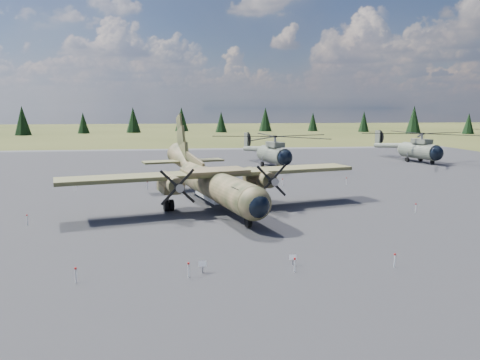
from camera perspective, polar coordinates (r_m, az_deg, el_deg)
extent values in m
plane|color=brown|center=(39.71, -0.97, -4.72)|extent=(500.00, 500.00, 0.00)
cube|color=#5D5C61|center=(49.44, -2.32, -2.04)|extent=(120.00, 120.00, 0.04)
cylinder|color=#30381E|center=(42.88, -2.84, -0.72)|extent=(6.78, 17.38, 2.68)
sphere|color=#30381E|center=(34.97, 1.74, -2.88)|extent=(3.19, 3.19, 2.63)
sphere|color=black|center=(34.50, 2.09, -3.12)|extent=(2.34, 2.34, 1.93)
cube|color=black|center=(36.22, 0.78, -1.31)|extent=(2.23, 1.95, 0.53)
cone|color=#30381E|center=(53.47, -6.77, 2.20)|extent=(4.15, 7.02, 4.03)
cube|color=#A4A6A9|center=(43.97, -3.23, -1.94)|extent=(3.16, 6.02, 0.48)
cube|color=#2B341B|center=(43.16, -3.05, 0.82)|extent=(27.74, 9.89, 0.34)
cube|color=#30381E|center=(43.14, -3.06, 1.10)|extent=(6.41, 4.74, 0.34)
cylinder|color=#30381E|center=(41.80, -8.53, -0.26)|extent=(2.60, 5.18, 1.44)
cube|color=#30381E|center=(42.64, -8.74, -0.93)|extent=(2.18, 3.51, 0.77)
cone|color=gray|center=(38.82, -7.48, -0.92)|extent=(0.92, 1.01, 0.73)
cylinder|color=black|center=(42.94, -8.69, -3.07)|extent=(1.07, 1.23, 1.05)
cylinder|color=#30381E|center=(44.53, 2.33, 0.38)|extent=(2.60, 5.18, 1.44)
cube|color=#30381E|center=(45.31, 1.93, -0.27)|extent=(2.18, 3.51, 0.77)
cone|color=gray|center=(41.73, 4.07, -0.20)|extent=(0.92, 1.01, 0.73)
cylinder|color=black|center=(45.60, 1.92, -2.28)|extent=(1.07, 1.23, 1.05)
cube|color=#30381E|center=(49.91, -5.70, 2.42)|extent=(2.01, 7.08, 1.61)
cube|color=#2B341B|center=(53.92, -6.90, 2.30)|extent=(9.43, 4.27, 0.21)
cylinder|color=gray|center=(36.21, 1.01, -4.06)|extent=(0.16, 0.16, 0.86)
cylinder|color=black|center=(36.37, 1.01, -5.13)|extent=(0.54, 0.95, 0.90)
cylinder|color=#676759|center=(73.98, 4.14, 3.06)|extent=(4.33, 7.99, 2.63)
sphere|color=black|center=(70.59, 5.45, 2.73)|extent=(2.92, 2.92, 2.42)
sphere|color=#676759|center=(77.41, 2.94, 3.32)|extent=(2.92, 2.92, 2.42)
cube|color=#676759|center=(73.45, 4.30, 4.34)|extent=(2.53, 3.69, 0.79)
cylinder|color=gray|center=(73.40, 4.30, 4.95)|extent=(0.46, 0.46, 1.05)
cylinder|color=#676759|center=(80.98, 1.80, 3.83)|extent=(2.96, 8.95, 1.51)
cube|color=#676759|center=(84.52, 0.76, 4.94)|extent=(0.57, 1.49, 2.53)
cylinder|color=black|center=(84.66, 0.99, 4.94)|extent=(0.70, 2.68, 2.74)
cylinder|color=black|center=(71.32, 5.21, 1.60)|extent=(0.45, 0.77, 0.72)
cylinder|color=black|center=(74.70, 2.73, 1.95)|extent=(0.50, 0.89, 0.84)
cylinder|color=gray|center=(74.63, 2.73, 2.37)|extent=(0.18, 0.18, 1.53)
cylinder|color=black|center=(75.89, 4.69, 2.04)|extent=(0.50, 0.89, 0.84)
cylinder|color=gray|center=(75.82, 4.70, 2.45)|extent=(0.18, 0.18, 1.53)
cylinder|color=#676759|center=(86.07, 21.03, 3.32)|extent=(4.21, 8.09, 2.67)
sphere|color=black|center=(83.21, 22.75, 3.02)|extent=(2.92, 2.92, 2.46)
sphere|color=#676759|center=(89.01, 19.43, 3.56)|extent=(2.92, 2.92, 2.46)
cube|color=#676759|center=(85.62, 21.28, 4.43)|extent=(2.49, 3.72, 0.80)
cylinder|color=gray|center=(85.57, 21.31, 4.96)|extent=(0.46, 0.46, 1.07)
cylinder|color=#676759|center=(92.12, 17.87, 4.03)|extent=(2.78, 9.12, 1.53)
cube|color=#676759|center=(95.24, 16.44, 5.04)|extent=(0.54, 1.51, 2.57)
cylinder|color=black|center=(95.46, 16.62, 5.04)|extent=(0.64, 2.73, 2.78)
cylinder|color=black|center=(83.82, 22.40, 2.04)|extent=(0.44, 0.77, 0.73)
cylinder|color=black|center=(86.27, 19.70, 2.37)|extent=(0.49, 0.90, 0.86)
cylinder|color=gray|center=(86.21, 19.72, 2.74)|extent=(0.18, 0.18, 1.55)
cylinder|color=black|center=(88.12, 21.15, 2.41)|extent=(0.49, 0.90, 0.86)
cylinder|color=gray|center=(88.06, 21.17, 2.77)|extent=(0.18, 0.18, 1.55)
cube|color=gray|center=(27.04, -4.59, -10.65)|extent=(0.08, 0.08, 0.56)
cube|color=white|center=(26.90, -4.59, -10.14)|extent=(0.45, 0.20, 0.32)
cube|color=gray|center=(28.36, 6.46, -9.78)|extent=(0.08, 0.08, 0.52)
cube|color=white|center=(28.24, 6.49, -9.33)|extent=(0.43, 0.22, 0.29)
cylinder|color=white|center=(26.96, -19.38, -10.92)|extent=(0.07, 0.07, 0.80)
cylinder|color=#AF1512|center=(26.83, -19.42, -10.12)|extent=(0.12, 0.12, 0.10)
cylinder|color=white|center=(26.39, -6.28, -10.89)|extent=(0.07, 0.07, 0.80)
cylinder|color=#AF1512|center=(26.26, -6.30, -10.07)|extent=(0.12, 0.12, 0.10)
cylinder|color=white|center=(27.17, 6.68, -10.32)|extent=(0.07, 0.07, 0.80)
cylinder|color=#AF1512|center=(27.04, 6.70, -9.52)|extent=(0.12, 0.12, 0.10)
cylinder|color=white|center=(29.19, 18.33, -9.36)|extent=(0.07, 0.07, 0.80)
cylinder|color=#AF1512|center=(29.07, 18.37, -8.60)|extent=(0.12, 0.12, 0.10)
cylinder|color=white|center=(56.27, -19.37, -0.80)|extent=(0.07, 0.07, 0.80)
cylinder|color=#AF1512|center=(56.20, -19.39, -0.40)|extent=(0.12, 0.12, 0.10)
cylinder|color=white|center=(55.19, -11.21, -0.65)|extent=(0.07, 0.07, 0.80)
cylinder|color=#AF1512|center=(55.12, -11.22, -0.24)|extent=(0.12, 0.12, 0.10)
cylinder|color=white|center=(55.25, -2.90, -0.48)|extent=(0.07, 0.07, 0.80)
cylinder|color=#AF1512|center=(55.19, -2.91, -0.07)|extent=(0.12, 0.12, 0.10)
cylinder|color=white|center=(56.47, 5.21, -0.30)|extent=(0.07, 0.07, 0.80)
cylinder|color=#AF1512|center=(56.41, 5.22, 0.10)|extent=(0.12, 0.12, 0.10)
cylinder|color=white|center=(58.76, 12.84, -0.13)|extent=(0.07, 0.07, 0.80)
cylinder|color=#AF1512|center=(58.70, 12.86, 0.25)|extent=(0.12, 0.12, 0.10)
cylinder|color=white|center=(41.16, -24.51, -4.47)|extent=(0.07, 0.07, 0.80)
cylinder|color=#AF1512|center=(41.08, -24.54, -3.92)|extent=(0.12, 0.12, 0.10)
cylinder|color=white|center=(44.60, 20.62, -3.26)|extent=(0.07, 0.07, 0.80)
cylinder|color=#AF1512|center=(44.53, 20.65, -2.76)|extent=(0.12, 0.12, 0.10)
cone|color=black|center=(190.73, 26.09, 6.22)|extent=(4.23, 4.23, 7.56)
cone|color=black|center=(186.73, 20.42, 6.93)|extent=(5.71, 5.71, 10.19)
cone|color=black|center=(193.27, 14.86, 6.92)|extent=(4.55, 4.55, 8.12)
cone|color=black|center=(196.06, 8.87, 7.05)|extent=(4.25, 4.25, 7.60)
cone|color=black|center=(193.26, 3.11, 7.41)|extent=(5.38, 5.38, 9.61)
cone|color=black|center=(184.06, -2.32, 7.10)|extent=(4.47, 4.47, 7.99)
cone|color=black|center=(194.25, -7.14, 7.39)|extent=(5.45, 5.45, 9.74)
cone|color=black|center=(185.40, -12.90, 7.17)|extent=(5.45, 5.45, 9.73)
cone|color=black|center=(184.20, -18.58, 6.63)|extent=(4.36, 4.36, 7.78)
cone|color=black|center=(179.77, -25.01, 6.61)|extent=(5.70, 5.70, 10.17)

